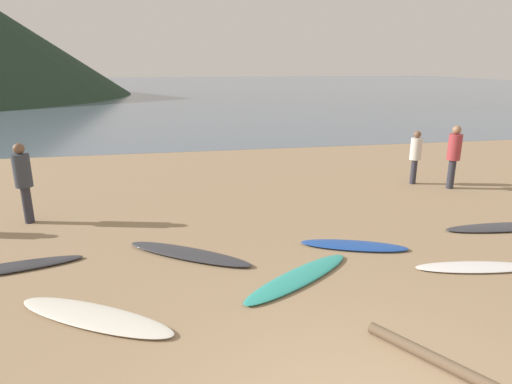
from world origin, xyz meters
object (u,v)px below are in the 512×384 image
person_3 (23,177)px  person_0 (416,153)px  surfboard_6 (475,267)px  surfboard_7 (504,227)px  surfboard_1 (0,269)px  driftwood_log (447,365)px  surfboard_5 (354,245)px  surfboard_4 (299,277)px  person_2 (454,152)px  surfboard_3 (188,254)px  surfboard_2 (94,317)px

person_3 → person_0: bearing=-128.8°
surfboard_6 → person_3: (-8.33, 4.01, 1.04)m
surfboard_7 → person_0: person_0 is taller
surfboard_6 → person_0: (1.92, 5.36, 0.90)m
surfboard_1 → driftwood_log: (6.06, -3.79, 0.03)m
person_0 → surfboard_6: bearing=-152.3°
person_3 → surfboard_5: bearing=-158.6°
person_0 → surfboard_5: bearing=-174.2°
surfboard_1 → surfboard_4: surfboard_1 is taller
surfboard_7 → person_0: 3.87m
person_2 → person_0: bearing=58.4°
surfboard_3 → surfboard_4: 2.18m
surfboard_2 → surfboard_7: size_ratio=0.96×
surfboard_6 → person_0: size_ratio=1.33×
driftwood_log → surfboard_1: bearing=148.0°
surfboard_7 → driftwood_log: (-3.98, -3.86, 0.04)m
person_2 → person_3: size_ratio=0.99×
person_0 → person_2: 1.03m
surfboard_2 → person_3: (-2.03, 4.37, 1.03)m
surfboard_4 → surfboard_5: size_ratio=1.21×
surfboard_1 → surfboard_6: bearing=-22.2°
surfboard_1 → person_2: person_2 is taller
surfboard_5 → driftwood_log: driftwood_log is taller
surfboard_1 → person_3: bearing=82.8°
surfboard_1 → person_0: person_0 is taller
surfboard_5 → surfboard_7: surfboard_5 is taller
person_0 → person_3: 10.34m
surfboard_1 → person_0: bearing=9.2°
driftwood_log → surfboard_4: bearing=113.2°
surfboard_4 → driftwood_log: 2.71m
surfboard_6 → surfboard_4: bearing=-174.3°
surfboard_6 → surfboard_3: bearing=172.6°
person_0 → person_2: bearing=-82.5°
person_3 → driftwood_log: person_3 is taller
surfboard_1 → person_3: 2.71m
surfboard_3 → surfboard_4: bearing=-1.7°
person_2 → driftwood_log: (-4.78, -6.97, -0.99)m
person_3 → surfboard_1: bearing=138.3°
surfboard_4 → surfboard_2: bearing=156.8°
surfboard_2 → driftwood_log: (4.22, -1.92, 0.03)m
surfboard_2 → surfboard_7: 8.43m
surfboard_3 → surfboard_6: surfboard_3 is taller
person_0 → surfboard_4: bearing=-177.1°
driftwood_log → person_2: bearing=55.6°
surfboard_1 → surfboard_4: size_ratio=1.08×
person_0 → person_2: person_2 is taller
surfboard_2 → driftwood_log: size_ratio=1.24×
surfboard_3 → surfboard_5: (3.20, -0.23, -0.01)m
surfboard_2 → person_2: person_2 is taller
surfboard_3 → person_2: (7.60, 3.19, 1.01)m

